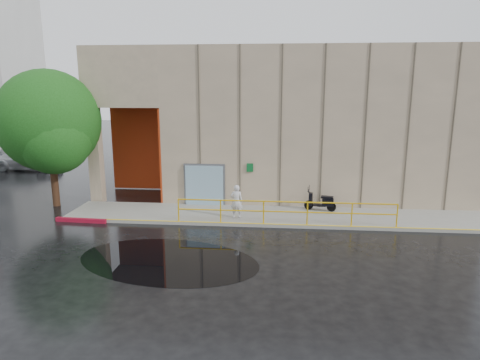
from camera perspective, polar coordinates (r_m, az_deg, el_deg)
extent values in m
plane|color=black|center=(16.52, -8.95, -9.29)|extent=(120.00, 120.00, 0.00)
cube|color=gray|center=(20.27, 5.27, -4.82)|extent=(20.00, 3.00, 0.15)
cube|color=gray|center=(26.03, 9.90, 7.71)|extent=(16.00, 10.00, 8.00)
cube|color=gray|center=(27.04, -12.11, 13.10)|extent=(4.00, 10.00, 3.00)
cube|color=gray|center=(23.55, -18.68, 3.07)|extent=(0.60, 0.60, 5.00)
cube|color=#B22F10|center=(25.85, -12.68, 4.21)|extent=(3.80, 0.15, 4.90)
cube|color=#B22F10|center=(23.65, -9.46, 3.60)|extent=(0.10, 3.50, 4.90)
cube|color=#8AA7BD|center=(21.63, -4.79, -0.74)|extent=(1.90, 0.10, 2.00)
cube|color=slate|center=(21.71, -4.75, -0.69)|extent=(2.10, 0.06, 2.20)
cube|color=#0B5223|center=(21.22, 1.33, 1.66)|extent=(0.32, 0.04, 0.42)
cylinder|color=#DDA90B|center=(18.67, 6.10, -2.91)|extent=(9.50, 0.06, 0.06)
cylinder|color=#DDA90B|center=(18.80, 6.07, -4.23)|extent=(9.50, 0.06, 0.06)
imported|color=silver|center=(19.51, -0.47, -2.85)|extent=(0.57, 0.39, 1.55)
cylinder|color=black|center=(21.19, 9.14, -3.32)|extent=(0.45, 0.18, 0.44)
cylinder|color=black|center=(21.06, 12.10, -3.55)|extent=(0.45, 0.18, 0.44)
cube|color=maroon|center=(20.83, -20.43, -5.05)|extent=(2.41, 0.31, 0.18)
cube|color=black|center=(15.68, -9.58, -10.52)|extent=(7.30, 5.28, 0.01)
imported|color=silver|center=(35.11, -26.40, 2.39)|extent=(5.00, 2.10, 1.44)
cylinder|color=black|center=(23.82, -23.51, 0.16)|extent=(0.36, 0.36, 2.85)
sphere|color=#206326|center=(23.42, -24.14, 7.22)|extent=(5.07, 5.07, 5.07)
sphere|color=#206326|center=(22.67, -23.53, 5.19)|extent=(3.55, 3.55, 3.55)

